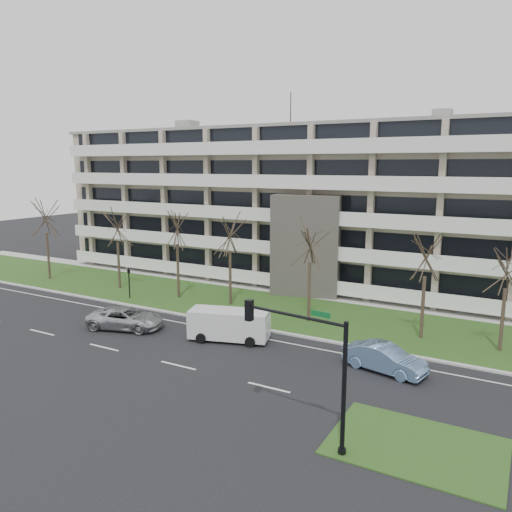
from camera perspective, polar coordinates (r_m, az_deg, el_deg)
The scene contains 19 objects.
ground at distance 30.26m, azimuth -8.87°, elevation -12.26°, with size 160.00×160.00×0.00m, color black.
grass_verge at distance 40.64m, azimuth 2.52°, elevation -6.13°, with size 90.00×10.00×0.06m, color #2B4B19.
curb at distance 36.44m, azimuth -1.05°, elevation -8.05°, with size 90.00×0.35×0.12m, color #B2B2AD.
sidewalk at distance 45.44m, azimuth 5.65°, elevation -4.37°, with size 90.00×2.00×0.08m, color #B2B2AD.
grass_median at distance 23.23m, azimuth 17.83°, elevation -20.01°, with size 7.00×5.00×0.06m, color #2B4B19.
lane_edge_line at distance 35.24m, azimuth -2.29°, elevation -8.80°, with size 90.00×0.12×0.01m, color white.
apartment_building at distance 50.44m, azimuth 8.92°, elevation 5.77°, with size 60.50×15.10×18.75m.
silver_pickup at distance 37.17m, azimuth -14.68°, elevation -6.91°, with size 2.49×5.40×1.50m, color #B1B3B8.
blue_sedan at distance 29.78m, azimuth 14.48°, elevation -11.26°, with size 1.64×4.70×1.55m, color #7FA9DD.
white_van at distance 33.58m, azimuth -2.97°, elevation -7.59°, with size 5.63×3.40×2.06m.
traffic_signal at distance 21.06m, azimuth 6.00°, elevation -11.44°, with size 5.02×0.91×5.85m.
pedestrian_signal at distance 44.93m, azimuth -14.31°, elevation -2.60°, with size 0.31×0.28×2.72m.
tree_0 at distance 54.36m, azimuth -22.97°, elevation 4.44°, with size 4.31×4.31×8.62m.
tree_1 at distance 48.16m, azimuth -15.63°, elevation 3.52°, with size 3.95×3.95×7.89m.
tree_2 at distance 43.61m, azimuth -9.06°, elevation 3.79°, with size 4.28×4.28×8.56m.
tree_3 at distance 40.87m, azimuth -3.02°, elevation 3.00°, with size 4.07×4.07×8.14m.
tree_4 at distance 36.48m, azimuth 6.20°, elevation 2.00°, with size 4.05×4.05×8.10m.
tree_5 at distance 34.54m, azimuth 18.88°, elevation 0.47°, with size 3.84×3.84×7.68m.
tree_6 at distance 34.11m, azimuth 26.81°, elevation -0.80°, with size 3.62×3.62×7.24m.
Camera 1 is at (17.43, -21.84, 11.61)m, focal length 35.00 mm.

